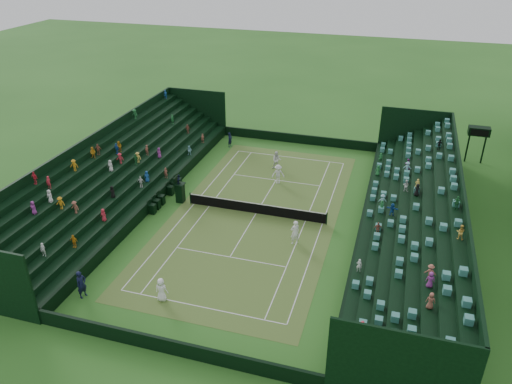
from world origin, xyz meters
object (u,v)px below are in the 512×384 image
player_near_east (295,232)px  player_far_west (277,160)px  player_far_east (278,174)px  umpire_chair (180,190)px  player_near_west (161,290)px  tennis_net (256,208)px

player_near_east → player_far_west: (-4.59, 12.22, -0.08)m
player_near_east → player_far_east: bearing=-107.5°
umpire_chair → player_far_east: umpire_chair is taller
player_far_east → player_far_west: bearing=90.9°
umpire_chair → player_far_west: bearing=55.0°
umpire_chair → player_near_east: bearing=-17.8°
player_near_west → player_near_east: (6.50, 8.63, 0.15)m
umpire_chair → player_near_west: umpire_chair is taller
player_near_east → player_far_west: size_ratio=1.09×
player_near_west → player_far_east: 18.08m
player_far_east → player_near_east: bearing=-84.5°
tennis_net → player_far_east: size_ratio=6.37×
player_near_east → player_far_west: player_near_east is taller
player_near_west → player_far_west: size_ratio=0.92×
player_near_west → player_near_east: size_ratio=0.85×
tennis_net → player_near_east: bearing=-40.0°
tennis_net → player_far_west: (-0.60, 8.87, 0.36)m
player_near_east → player_near_west: bearing=13.8°
player_near_east → player_far_east: 9.93m
player_far_west → player_near_west: bearing=-107.9°
player_near_west → player_far_east: bearing=-103.4°
player_near_east → player_far_west: bearing=-108.6°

